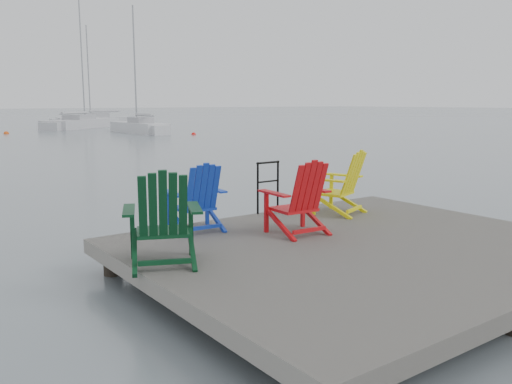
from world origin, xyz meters
TOP-DOWN VIEW (x-y plane):
  - ground at (0.00, 0.00)m, footprint 400.00×400.00m
  - dock at (0.00, 0.00)m, footprint 6.00×5.00m
  - handrail at (0.25, 2.45)m, footprint 0.48×0.04m
  - chair_green at (-2.64, 0.71)m, footprint 1.12×1.07m
  - chair_blue at (-1.44, 1.97)m, footprint 0.86×0.81m
  - chair_red at (-0.34, 0.93)m, footprint 0.90×0.84m
  - chair_yellow at (1.21, 1.61)m, footprint 1.04×1.00m
  - sailboat_near at (12.35, 34.95)m, footprint 1.93×7.13m
  - sailboat_mid at (11.43, 45.62)m, footprint 9.06×8.47m
  - sailboat_far at (14.84, 51.82)m, footprint 7.59×2.30m
  - buoy_c at (14.62, 30.36)m, footprint 0.34×0.34m
  - buoy_d at (3.59, 39.59)m, footprint 0.40×0.40m

SIDE VIEW (x-z plane):
  - ground at x=0.00m, z-range 0.00..0.00m
  - buoy_c at x=14.62m, z-range -0.17..0.17m
  - buoy_d at x=3.59m, z-range -0.20..0.20m
  - dock at x=0.00m, z-range -0.35..1.05m
  - sailboat_mid at x=11.43m, z-range -6.35..7.06m
  - sailboat_far at x=14.84m, z-range -4.89..5.60m
  - sailboat_near at x=12.35m, z-range -4.64..5.35m
  - chair_blue at x=-1.44m, z-range 0.50..1.53m
  - handrail at x=0.25m, z-range 0.59..1.49m
  - chair_red at x=-0.34m, z-range 0.50..1.59m
  - chair_yellow at x=1.21m, z-range 0.50..1.59m
  - chair_green at x=-2.64m, z-range 0.50..1.65m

